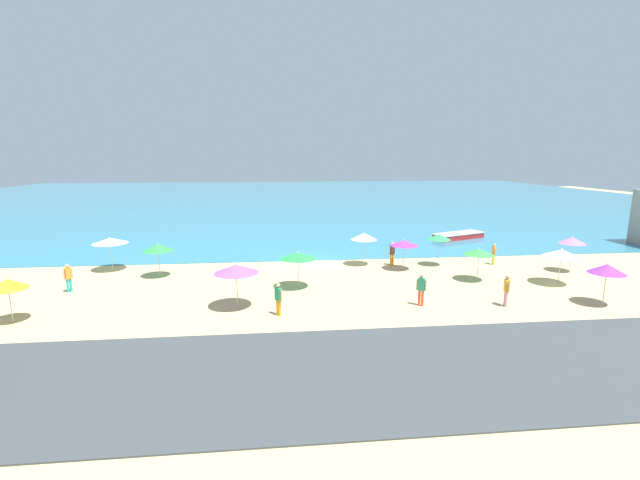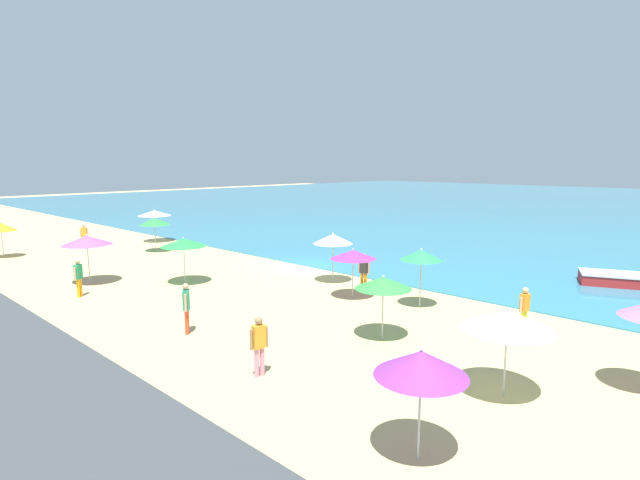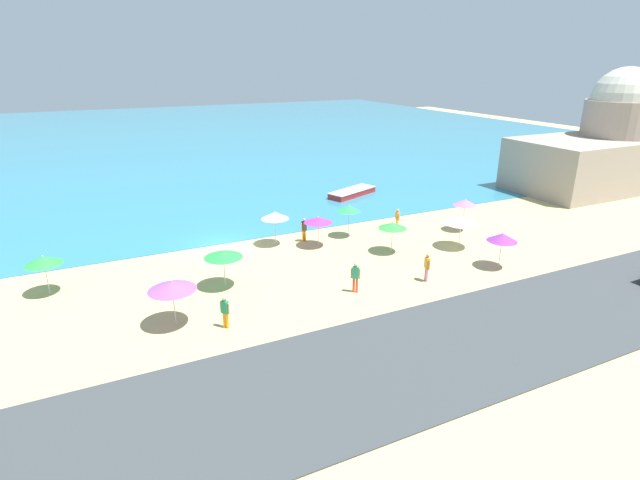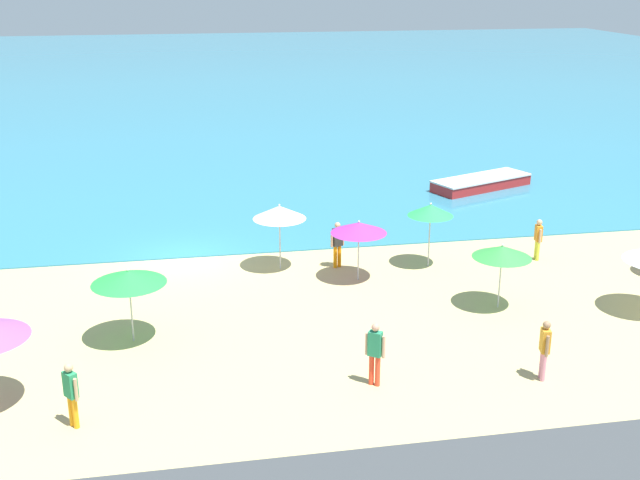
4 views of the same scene
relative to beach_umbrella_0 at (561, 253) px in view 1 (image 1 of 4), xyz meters
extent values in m
plane|color=tan|center=(-15.12, 7.98, -2.05)|extent=(160.00, 160.00, 0.00)
cube|color=teal|center=(-15.12, 62.98, -2.03)|extent=(150.00, 110.00, 0.05)
cube|color=#393D40|center=(-15.12, -10.02, -2.02)|extent=(80.00, 8.00, 0.06)
cylinder|color=#B2B2B7|center=(0.00, 0.00, -1.13)|extent=(0.05, 0.05, 1.85)
cone|color=white|center=(0.00, 0.00, 0.00)|extent=(2.32, 2.32, 0.51)
sphere|color=silver|center=(0.00, 0.00, 0.29)|extent=(0.08, 0.08, 0.08)
cylinder|color=#B2B2B7|center=(2.71, 2.75, -0.99)|extent=(0.05, 0.05, 2.12)
cone|color=#E06890|center=(2.71, 2.75, 0.24)|extent=(1.74, 1.74, 0.44)
sphere|color=silver|center=(2.71, 2.75, 0.49)|extent=(0.08, 0.08, 0.08)
cylinder|color=#B2B2B7|center=(-25.98, 4.40, -1.11)|extent=(0.05, 0.05, 1.88)
cone|color=green|center=(-25.98, 4.40, 0.01)|extent=(1.99, 1.99, 0.46)
sphere|color=silver|center=(-25.98, 4.40, 0.27)|extent=(0.08, 0.08, 0.08)
cylinder|color=#B2B2B7|center=(-16.70, 0.91, -1.09)|extent=(0.05, 0.05, 1.93)
cone|color=green|center=(-16.70, 0.91, 0.03)|extent=(2.23, 2.23, 0.40)
sphere|color=silver|center=(-16.70, 0.91, 0.26)|extent=(0.08, 0.08, 0.08)
cylinder|color=#B2B2B7|center=(-20.17, -2.36, -1.04)|extent=(0.05, 0.05, 2.02)
cone|color=purple|center=(-20.17, -2.36, 0.14)|extent=(2.39, 2.39, 0.45)
sphere|color=silver|center=(-20.17, -2.36, 0.40)|extent=(0.08, 0.08, 0.08)
cylinder|color=#B2B2B7|center=(-5.94, 5.45, -1.03)|extent=(0.05, 0.05, 2.05)
cone|color=green|center=(-5.94, 5.45, 0.16)|extent=(1.71, 1.71, 0.43)
sphere|color=silver|center=(-5.94, 5.45, 0.41)|extent=(0.08, 0.08, 0.08)
cylinder|color=#B2B2B7|center=(-31.08, -3.31, -1.17)|extent=(0.05, 0.05, 1.77)
cone|color=orange|center=(-31.08, -3.31, -0.08)|extent=(1.78, 1.78, 0.52)
sphere|color=silver|center=(-31.08, -3.31, 0.21)|extent=(0.08, 0.08, 0.08)
cylinder|color=#B2B2B7|center=(-0.09, -3.93, -1.12)|extent=(0.05, 0.05, 1.86)
cone|color=purple|center=(-0.09, -3.93, 0.02)|extent=(1.90, 1.90, 0.53)
sphere|color=silver|center=(-0.09, -3.93, 0.31)|extent=(0.08, 0.08, 0.08)
cylinder|color=#B2B2B7|center=(-29.82, 6.48, -1.03)|extent=(0.05, 0.05, 2.06)
cone|color=silver|center=(-29.82, 6.48, 0.15)|extent=(2.42, 2.42, 0.39)
sphere|color=silver|center=(-29.82, 6.48, 0.37)|extent=(0.08, 0.08, 0.08)
cylinder|color=#B2B2B7|center=(-4.84, 1.30, -1.14)|extent=(0.05, 0.05, 1.82)
cone|color=green|center=(-4.84, 1.30, -0.08)|extent=(1.94, 1.94, 0.40)
sphere|color=silver|center=(-4.84, 1.30, 0.15)|extent=(0.08, 0.08, 0.08)
cylinder|color=#B2B2B7|center=(-8.87, 4.58, -1.13)|extent=(0.05, 0.05, 1.84)
cone|color=purple|center=(-8.87, 4.58, -0.07)|extent=(2.01, 2.01, 0.39)
sphere|color=silver|center=(-8.87, 4.58, 0.16)|extent=(0.08, 0.08, 0.08)
cylinder|color=#B2B2B7|center=(-11.49, 6.17, -1.04)|extent=(0.05, 0.05, 2.03)
cone|color=silver|center=(-11.49, 6.17, 0.17)|extent=(1.97, 1.97, 0.48)
sphere|color=silver|center=(-11.49, 6.17, 0.44)|extent=(0.08, 0.08, 0.08)
cylinder|color=orange|center=(-9.26, 6.00, -1.63)|extent=(0.14, 0.14, 0.86)
cylinder|color=orange|center=(-9.44, 5.94, -1.63)|extent=(0.14, 0.14, 0.86)
cube|color=#292A26|center=(-9.35, 5.97, -0.86)|extent=(0.41, 0.32, 0.68)
sphere|color=tan|center=(-9.35, 5.97, -0.39)|extent=(0.22, 0.22, 0.22)
cylinder|color=tan|center=(-9.12, 6.05, -0.91)|extent=(0.09, 0.09, 0.61)
cylinder|color=tan|center=(-9.58, 5.90, -0.91)|extent=(0.09, 0.09, 0.61)
cylinder|color=teal|center=(-30.50, 1.61, -1.63)|extent=(0.14, 0.14, 0.84)
cylinder|color=teal|center=(-30.61, 1.47, -1.63)|extent=(0.14, 0.14, 0.84)
cube|color=orange|center=(-30.56, 1.54, -0.88)|extent=(0.40, 0.42, 0.67)
sphere|color=tan|center=(-30.56, 1.54, -0.42)|extent=(0.22, 0.22, 0.22)
cylinder|color=tan|center=(-30.40, 1.72, -0.93)|extent=(0.09, 0.09, 0.60)
cylinder|color=tan|center=(-30.71, 1.35, -0.93)|extent=(0.09, 0.09, 0.60)
cylinder|color=orange|center=(-18.01, -3.63, -1.64)|extent=(0.14, 0.14, 0.83)
cylinder|color=orange|center=(-17.91, -3.77, -1.64)|extent=(0.14, 0.14, 0.83)
cube|color=#278D57|center=(-17.96, -3.70, -0.89)|extent=(0.39, 0.42, 0.66)
sphere|color=tan|center=(-17.96, -3.70, -0.43)|extent=(0.22, 0.22, 0.22)
cylinder|color=tan|center=(-18.11, -3.51, -0.94)|extent=(0.09, 0.09, 0.59)
cylinder|color=tan|center=(-17.81, -3.89, -0.94)|extent=(0.09, 0.09, 0.59)
cylinder|color=yellow|center=(-1.58, 5.47, -1.67)|extent=(0.14, 0.14, 0.77)
cylinder|color=yellow|center=(-1.61, 5.29, -1.67)|extent=(0.14, 0.14, 0.77)
cube|color=orange|center=(-1.59, 5.38, -0.97)|extent=(0.27, 0.39, 0.61)
sphere|color=tan|center=(-1.59, 5.38, -0.54)|extent=(0.22, 0.22, 0.22)
cylinder|color=tan|center=(-1.56, 5.62, -1.02)|extent=(0.09, 0.09, 0.55)
cylinder|color=tan|center=(-1.63, 5.14, -1.02)|extent=(0.09, 0.09, 0.55)
cylinder|color=pink|center=(-5.58, -3.65, -1.63)|extent=(0.14, 0.14, 0.84)
cylinder|color=pink|center=(-5.54, -3.47, -1.63)|extent=(0.14, 0.14, 0.84)
cube|color=orange|center=(-5.56, -3.56, -0.88)|extent=(0.29, 0.40, 0.67)
sphere|color=#9C7553|center=(-5.56, -3.56, -0.41)|extent=(0.22, 0.22, 0.22)
cylinder|color=#9C7553|center=(-5.61, -3.79, -0.93)|extent=(0.09, 0.09, 0.60)
cylinder|color=#9C7553|center=(-5.51, -3.32, -0.93)|extent=(0.09, 0.09, 0.60)
cylinder|color=#F14328|center=(-10.24, -2.97, -1.61)|extent=(0.14, 0.14, 0.88)
cylinder|color=#F14328|center=(-10.10, -3.08, -1.61)|extent=(0.14, 0.14, 0.88)
cube|color=#27865D|center=(-10.17, -3.03, -0.82)|extent=(0.42, 0.39, 0.70)
sphere|color=tan|center=(-10.17, -3.03, -0.34)|extent=(0.22, 0.22, 0.22)
cylinder|color=tan|center=(-10.37, -2.88, -0.87)|extent=(0.09, 0.09, 0.63)
cylinder|color=tan|center=(-9.98, -3.17, -0.87)|extent=(0.09, 0.09, 0.63)
cube|color=#B52625|center=(0.10, 15.61, -1.76)|extent=(5.60, 3.58, 0.49)
cube|color=#B52625|center=(2.77, 16.69, -1.71)|extent=(0.76, 1.04, 0.30)
cube|color=silver|center=(0.10, 15.61, -1.47)|extent=(5.63, 3.66, 0.08)
camera|label=1|loc=(-17.97, -24.76, 5.99)|focal=24.00mm
camera|label=2|loc=(4.89, -12.13, 3.98)|focal=28.00mm
camera|label=3|loc=(-23.29, -25.45, 10.66)|focal=28.00mm
camera|label=4|loc=(-15.12, -21.76, 8.72)|focal=45.00mm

